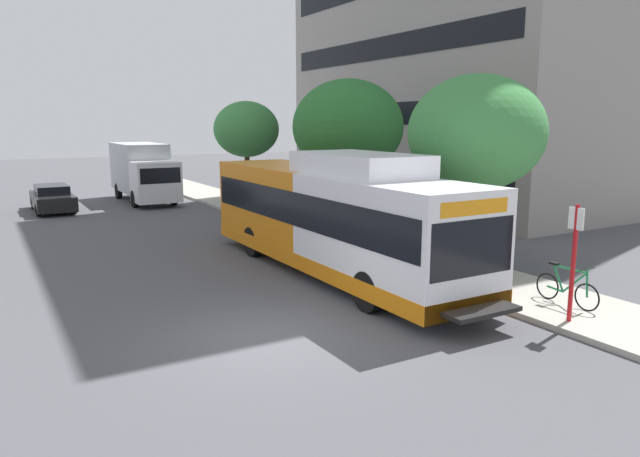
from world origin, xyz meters
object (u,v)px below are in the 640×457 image
(street_tree_mid_block, at_px, (348,127))
(box_truck_background, at_px, (143,171))
(bicycle_parked, at_px, (567,288))
(street_tree_near_stop, at_px, (476,133))
(parked_car_far_lane, at_px, (53,198))
(transit_bus, at_px, (332,217))
(street_tree_far_block, at_px, (246,129))
(bus_stop_sign_pole, at_px, (574,254))

(street_tree_mid_block, xyz_separation_m, box_truck_background, (-5.16, 13.29, -2.52))
(street_tree_mid_block, height_order, box_truck_background, street_tree_mid_block)
(bicycle_parked, bearing_deg, box_truck_background, 99.04)
(street_tree_near_stop, xyz_separation_m, parked_car_far_lane, (-9.58, 19.52, -3.49))
(bicycle_parked, bearing_deg, parked_car_far_lane, 110.76)
(bicycle_parked, height_order, box_truck_background, box_truck_background)
(transit_bus, height_order, street_tree_near_stop, street_tree_near_stop)
(street_tree_far_block, bearing_deg, parked_car_far_lane, 165.58)
(bus_stop_sign_pole, relative_size, box_truck_background, 0.37)
(bicycle_parked, relative_size, street_tree_far_block, 0.32)
(bicycle_parked, distance_m, street_tree_near_stop, 5.36)
(street_tree_near_stop, bearing_deg, street_tree_far_block, 89.87)
(box_truck_background, bearing_deg, transit_bus, -87.23)
(street_tree_far_block, bearing_deg, bicycle_parked, -92.00)
(street_tree_near_stop, relative_size, box_truck_background, 0.82)
(street_tree_mid_block, bearing_deg, parked_car_far_lane, 130.42)
(street_tree_near_stop, distance_m, box_truck_background, 21.61)
(parked_car_far_lane, bearing_deg, street_tree_near_stop, -63.86)
(street_tree_far_block, bearing_deg, transit_bus, -103.99)
(bicycle_parked, distance_m, street_tree_mid_block, 12.23)
(bicycle_parked, bearing_deg, bus_stop_sign_pole, -139.83)
(transit_bus, relative_size, bus_stop_sign_pole, 4.71)
(parked_car_far_lane, bearing_deg, street_tree_mid_block, -49.58)
(bicycle_parked, bearing_deg, street_tree_near_stop, 79.94)
(box_truck_background, bearing_deg, street_tree_near_stop, -77.49)
(transit_bus, xyz_separation_m, street_tree_near_stop, (3.73, -1.92, 2.45))
(street_tree_far_block, height_order, parked_car_far_lane, street_tree_far_block)
(bus_stop_sign_pole, relative_size, parked_car_far_lane, 0.58)
(bus_stop_sign_pole, bearing_deg, parked_car_far_lane, 108.18)
(transit_bus, relative_size, bicycle_parked, 6.96)
(bus_stop_sign_pole, height_order, bicycle_parked, bus_stop_sign_pole)
(street_tree_mid_block, height_order, street_tree_far_block, street_tree_mid_block)
(street_tree_mid_block, bearing_deg, street_tree_far_block, 92.87)
(transit_bus, bearing_deg, bicycle_parked, -62.49)
(bus_stop_sign_pole, xyz_separation_m, street_tree_far_block, (1.66, 21.75, 2.41))
(bus_stop_sign_pole, xyz_separation_m, street_tree_near_stop, (1.62, 4.70, 2.51))
(bicycle_parked, relative_size, street_tree_mid_block, 0.29)
(street_tree_mid_block, relative_size, street_tree_far_block, 1.11)
(bus_stop_sign_pole, bearing_deg, street_tree_mid_block, 80.23)
(bicycle_parked, height_order, street_tree_mid_block, street_tree_mid_block)
(transit_bus, height_order, bicycle_parked, transit_bus)
(bus_stop_sign_pole, relative_size, bicycle_parked, 1.48)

